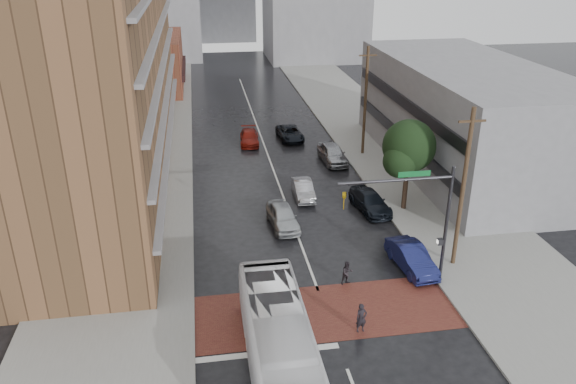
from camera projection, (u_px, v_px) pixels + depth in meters
ground at (328, 317)px, 29.78m from camera, size 160.00×160.00×0.00m
crosswalk at (326, 312)px, 30.22m from camera, size 14.00×5.00×0.02m
sidewalk_west at (142, 162)px, 50.61m from camera, size 9.00×90.00×0.15m
sidewalk_east at (387, 149)px, 53.96m from camera, size 9.00×90.00×0.15m
apartment_block at (89, 2)px, 43.68m from camera, size 10.00×44.00×28.00m
storefront_west at (152, 62)px, 75.30m from camera, size 8.00×16.00×7.00m
building_east at (464, 116)px, 48.38m from camera, size 11.00×26.00×9.00m
street_tree at (409, 149)px, 39.94m from camera, size 4.20×4.10×6.90m
signal_mast at (424, 209)px, 30.95m from camera, size 6.50×0.30×7.20m
utility_pole_near at (463, 189)px, 32.57m from camera, size 1.60×0.26×10.00m
utility_pole_far at (365, 101)px, 50.61m from camera, size 1.60×0.26×10.00m
transit_bus at (280, 350)px, 24.93m from camera, size 2.76×11.73×3.27m
pedestrian_a at (361, 318)px, 28.40m from camera, size 0.65×0.48×1.63m
pedestrian_b at (347, 273)px, 32.45m from camera, size 0.84×0.74×1.46m
car_travel_a at (283, 216)px, 39.04m from camera, size 2.16×4.64×1.54m
car_travel_b at (303, 190)px, 43.54m from camera, size 1.49×4.07×1.33m
car_travel_c at (249, 137)px, 55.27m from camera, size 2.09×4.54×1.28m
suv_travel at (290, 133)px, 56.41m from camera, size 2.51×4.89×1.32m
car_parked_near at (412, 258)px, 33.96m from camera, size 2.09×4.70×1.50m
car_parked_mid at (370, 201)px, 41.47m from camera, size 2.60×5.00×1.39m
car_parked_far at (333, 154)px, 50.49m from camera, size 2.27×4.97×1.65m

